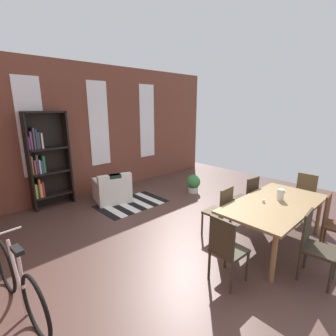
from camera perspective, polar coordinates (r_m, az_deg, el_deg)
ground_plane at (r=4.67m, az=7.56°, el=-15.59°), size 9.19×9.19×0.00m
back_wall_brick at (r=6.92m, az=-15.96°, el=8.45°), size 7.98×0.12×3.36m
window_pane_0 at (r=6.25m, az=-29.18°, el=8.20°), size 0.55×0.02×2.19m
window_pane_1 at (r=6.84m, az=-15.78°, el=9.82°), size 0.55×0.02×2.19m
window_pane_2 at (r=7.74m, az=-4.91°, el=10.74°), size 0.55×0.02×2.19m
dining_table at (r=4.52m, az=23.61°, el=-8.22°), size 2.09×1.06×0.75m
vase_on_table at (r=4.62m, az=24.69°, el=-5.65°), size 0.11×0.11×0.19m
tealight_candle_0 at (r=5.06m, az=25.38°, el=-4.99°), size 0.04×0.04×0.03m
tealight_candle_1 at (r=4.41m, az=21.35°, el=-7.19°), size 0.04×0.04×0.05m
dining_chair_near_left at (r=3.97m, az=30.85°, el=-14.94°), size 0.43×0.43×0.95m
dining_chair_head_right at (r=5.84m, az=29.01°, el=-5.58°), size 0.40×0.40×0.95m
dining_chair_far_left at (r=4.52m, az=12.08°, el=-9.57°), size 0.41×0.41×0.95m
dining_chair_near_right at (r=4.81m, az=34.06°, el=-10.35°), size 0.43×0.43×0.95m
dining_chair_head_left at (r=3.45m, az=13.37°, el=-17.66°), size 0.42×0.42×0.95m
dining_chair_far_right at (r=5.27m, az=17.89°, el=-6.48°), size 0.44×0.44×0.95m
bookshelf_tall at (r=6.22m, az=-26.62°, el=1.57°), size 0.90×0.29×2.21m
armchair_white at (r=6.28m, az=-12.83°, el=-5.05°), size 0.98×0.98×0.75m
bicycle_second at (r=3.52m, az=-31.44°, el=-21.91°), size 0.44×1.68×0.90m
potted_plant_by_shelf at (r=6.75m, az=5.92°, el=-3.50°), size 0.38×0.38×0.50m
striped_rug at (r=6.09m, az=-8.42°, el=-8.21°), size 1.61×1.02×0.01m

